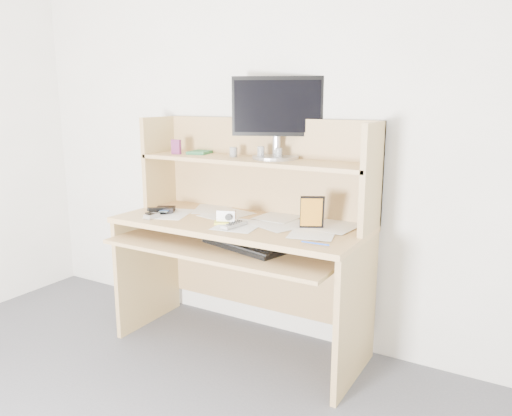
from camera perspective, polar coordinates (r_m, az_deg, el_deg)
The scene contains 19 objects.
back_wall at distance 2.94m, azimuth 1.37°, elevation 9.28°, with size 3.60×0.04×2.50m, color white.
desk at distance 2.82m, azimuth -1.04°, elevation -2.29°, with size 1.40×0.70×1.30m.
paper_clutter at distance 2.74m, azimuth -1.92°, elevation -1.48°, with size 1.32×0.54×0.01m, color white.
keyboard at distance 2.60m, azimuth -1.46°, elevation -4.24°, with size 0.50×0.28×0.03m.
tv_remote at distance 2.61m, azimuth -2.50°, elevation -1.93°, with size 0.05×0.17×0.02m, color #A5A4A0.
flip_phone at distance 2.87m, azimuth -11.83°, elevation -0.81°, with size 0.05×0.09×0.02m, color #B1B1B4.
stapler at distance 2.95m, azimuth -11.41°, elevation -0.29°, with size 0.03×0.12×0.04m, color black.
wallet at distance 3.00m, azimuth -10.30°, elevation -0.14°, with size 0.10×0.09×0.03m, color black.
sticky_note_pad at distance 2.71m, azimuth -3.94°, elevation -1.64°, with size 0.08×0.08×0.01m, color #F4FF43.
digital_camera at distance 2.71m, azimuth -3.41°, elevation -0.90°, with size 0.10×0.04×0.06m, color silver.
game_case at distance 2.57m, azimuth 6.42°, elevation -0.47°, with size 0.12×0.01×0.17m, color black.
blue_pen at distance 2.31m, azimuth 6.78°, elevation -4.03°, with size 0.01×0.01×0.13m, color blue.
card_box at distance 3.07m, azimuth -9.11°, elevation 6.91°, with size 0.06×0.02×0.09m, color maroon.
shelf_book at distance 3.09m, azimuth -6.40°, elevation 6.35°, with size 0.12×0.16×0.02m, color #2F764B.
chip_stack_a at distance 2.79m, azimuth 2.37°, elevation 6.12°, with size 0.04×0.04×0.05m, color black.
chip_stack_b at distance 2.76m, azimuth 2.60°, elevation 6.20°, with size 0.04×0.04×0.06m, color silver.
chip_stack_c at distance 2.89m, azimuth -2.59°, elevation 6.41°, with size 0.05×0.05×0.06m, color black.
chip_stack_d at distance 2.80m, azimuth 0.57°, elevation 6.36°, with size 0.04×0.04×0.07m, color silver.
monitor at distance 2.81m, azimuth 2.53°, elevation 10.56°, with size 0.49×0.28×0.45m.
Camera 1 is at (1.42, -0.77, 1.41)m, focal length 35.00 mm.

